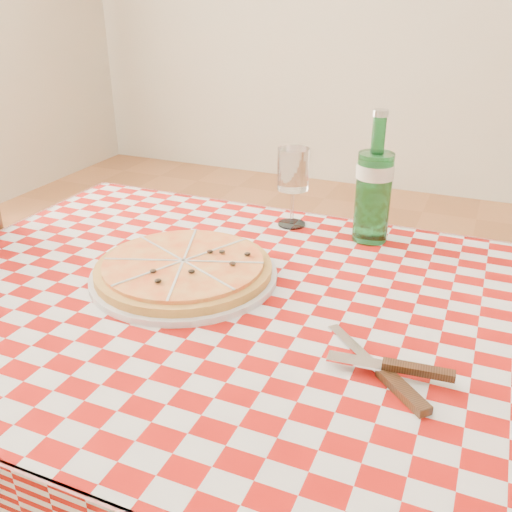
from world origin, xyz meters
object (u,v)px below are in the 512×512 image
Objects in this scene: pizza_plate at (184,267)px; water_bottle at (375,178)px; dining_table at (253,350)px; wine_glass at (293,188)px.

water_bottle reaches higher than pizza_plate.
water_bottle reaches higher than dining_table.
water_bottle is at bearing 48.59° from pizza_plate.
pizza_plate is at bearing 167.57° from dining_table.
dining_table is at bearing -80.68° from wine_glass.
dining_table is 0.41m from wine_glass.
pizza_plate is 1.26× the size of water_bottle.
wine_glass is (-0.06, 0.36, 0.19)m from dining_table.
pizza_plate is at bearing -106.33° from wine_glass.
wine_glass is at bearing 176.16° from water_bottle.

